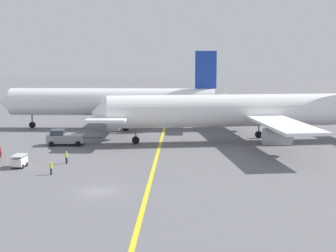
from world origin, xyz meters
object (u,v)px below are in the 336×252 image
object	(u,v)px
ground_crew_ramp_agent_by_cones	(51,168)
pushback_tug	(65,138)
gse_baggage_cart_near_cluster	(19,161)
ground_crew_wing_walker_right	(66,157)
jet_bridge	(149,98)
airliner_being_pushed	(249,111)
airliner_at_gate_left	(114,102)

from	to	relation	value
ground_crew_ramp_agent_by_cones	pushback_tug	bearing A→B (deg)	103.36
gse_baggage_cart_near_cluster	ground_crew_wing_walker_right	xyz separation A→B (m)	(5.66, 3.01, 0.06)
ground_crew_wing_walker_right	pushback_tug	bearing A→B (deg)	108.87
pushback_tug	gse_baggage_cart_near_cluster	bearing A→B (deg)	-92.86
gse_baggage_cart_near_cluster	ground_crew_wing_walker_right	size ratio (longest dim) A/B	1.58
pushback_tug	jet_bridge	world-z (taller)	jet_bridge
jet_bridge	airliner_being_pushed	bearing A→B (deg)	-56.79
gse_baggage_cart_near_cluster	ground_crew_wing_walker_right	distance (m)	6.42
airliner_at_gate_left	airliner_being_pushed	xyz separation A→B (m)	(27.02, -13.26, 0.04)
airliner_at_gate_left	gse_baggage_cart_near_cluster	world-z (taller)	airliner_at_gate_left
pushback_tug	ground_crew_wing_walker_right	size ratio (longest dim) A/B	5.38
airliner_at_gate_left	ground_crew_ramp_agent_by_cones	distance (m)	41.01
gse_baggage_cart_near_cluster	ground_crew_ramp_agent_by_cones	bearing A→B (deg)	-31.73
ground_crew_wing_walker_right	gse_baggage_cart_near_cluster	bearing A→B (deg)	-151.98
airliner_being_pushed	ground_crew_wing_walker_right	xyz separation A→B (m)	(-26.43, -20.91, -4.58)
ground_crew_wing_walker_right	ground_crew_ramp_agent_by_cones	bearing A→B (deg)	-89.21
pushback_tug	gse_baggage_cart_near_cluster	xyz separation A→B (m)	(-0.85, -17.09, -0.40)
gse_baggage_cart_near_cluster	ground_crew_wing_walker_right	bearing A→B (deg)	28.02
airliner_at_gate_left	ground_crew_wing_walker_right	xyz separation A→B (m)	(0.59, -34.17, -4.53)
airliner_at_gate_left	gse_baggage_cart_near_cluster	distance (m)	37.81
ground_crew_ramp_agent_by_cones	ground_crew_wing_walker_right	distance (m)	6.57
pushback_tug	ground_crew_ramp_agent_by_cones	bearing A→B (deg)	-76.64
airliner_being_pushed	airliner_at_gate_left	bearing A→B (deg)	153.85
airliner_at_gate_left	airliner_being_pushed	world-z (taller)	airliner_being_pushed
ground_crew_wing_walker_right	jet_bridge	bearing A→B (deg)	86.33
ground_crew_ramp_agent_by_cones	airliner_being_pushed	bearing A→B (deg)	46.22
airliner_being_pushed	jet_bridge	size ratio (longest dim) A/B	2.85
airliner_being_pushed	ground_crew_wing_walker_right	distance (m)	34.01
airliner_at_gate_left	pushback_tug	world-z (taller)	airliner_at_gate_left
airliner_being_pushed	jet_bridge	bearing A→B (deg)	123.21
gse_baggage_cart_near_cluster	ground_crew_wing_walker_right	world-z (taller)	ground_crew_wing_walker_right
ground_crew_wing_walker_right	airliner_at_gate_left	bearing A→B (deg)	90.99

